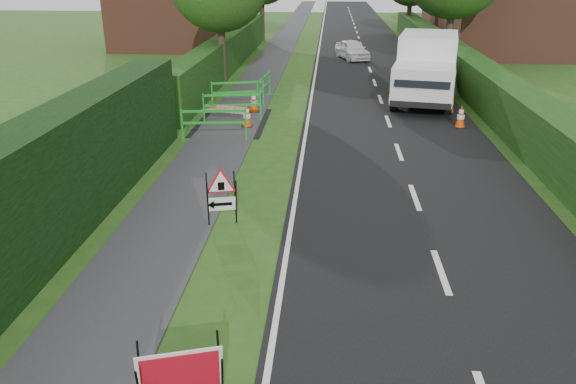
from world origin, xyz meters
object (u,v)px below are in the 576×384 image
object	(u,v)px
red_rect_sign	(181,376)
works_van	(426,67)
hatchback_car	(352,50)
triangle_sign	(220,192)

from	to	relation	value
red_rect_sign	works_van	world-z (taller)	works_van
red_rect_sign	hatchback_car	world-z (taller)	hatchback_car
red_rect_sign	works_van	bearing A→B (deg)	55.65
triangle_sign	works_van	bearing A→B (deg)	49.99
hatchback_car	triangle_sign	bearing A→B (deg)	-116.51
red_rect_sign	triangle_sign	size ratio (longest dim) A/B	1.06
works_van	triangle_sign	bearing A→B (deg)	-105.27
hatchback_car	red_rect_sign	bearing A→B (deg)	-113.86
red_rect_sign	triangle_sign	bearing A→B (deg)	78.70
works_van	hatchback_car	xyz separation A→B (m)	(-2.56, 10.65, -0.82)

